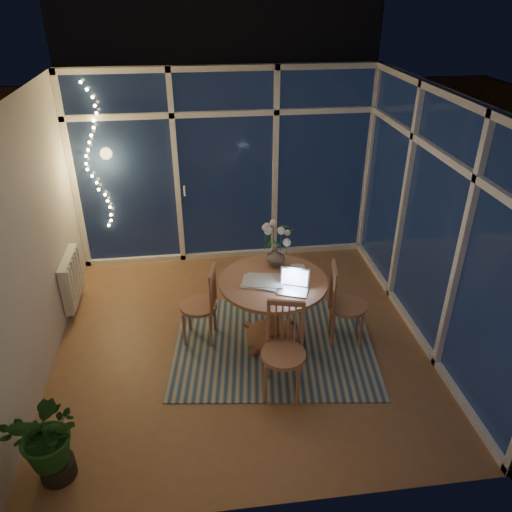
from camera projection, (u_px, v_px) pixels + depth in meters
name	position (u px, v px, depth m)	size (l,w,h in m)	color
floor	(243.00, 340.00, 5.51)	(4.00, 4.00, 0.00)	#8E5E3E
ceiling	(240.00, 99.00, 4.25)	(4.00, 4.00, 0.00)	silver
wall_back	(226.00, 168.00, 6.62)	(4.00, 0.04, 2.60)	beige
wall_front	(275.00, 375.00, 3.15)	(4.00, 0.04, 2.60)	beige
wall_left	(29.00, 247.00, 4.65)	(0.04, 4.00, 2.60)	beige
wall_right	(436.00, 223.00, 5.11)	(0.04, 4.00, 2.60)	beige
window_wall_back	(226.00, 169.00, 6.58)	(4.00, 0.10, 2.60)	white
window_wall_right	(432.00, 224.00, 5.10)	(0.10, 4.00, 2.60)	white
radiator	(71.00, 279.00, 5.88)	(0.10, 0.70, 0.58)	silver
fairy_lights	(94.00, 159.00, 6.22)	(0.24, 0.10, 1.85)	#FBC864
garden_patio	(241.00, 183.00, 9.93)	(12.00, 6.00, 0.10)	black
garden_fence	(213.00, 129.00, 9.84)	(11.00, 0.08, 1.80)	#332312
neighbour_roof	(216.00, 42.00, 11.85)	(7.00, 3.00, 2.20)	#2E3038
garden_shrubs	(172.00, 192.00, 8.15)	(0.90, 0.90, 0.90)	black
rug	(274.00, 345.00, 5.43)	(2.15, 1.72, 0.01)	#B8AF95
dining_table	(273.00, 311.00, 5.34)	(1.13, 1.13, 0.77)	#A96B4C
chair_left	(198.00, 304.00, 5.33)	(0.42, 0.42, 0.91)	#A96B4C
chair_right	(347.00, 304.00, 5.30)	(0.44, 0.44, 0.94)	#A96B4C
chair_front	(283.00, 353.00, 4.60)	(0.44, 0.44, 0.95)	#A96B4C
laptop	(293.00, 282.00, 4.91)	(0.30, 0.26, 0.22)	silver
flower_vase	(275.00, 257.00, 5.36)	(0.20, 0.20, 0.21)	silver
bowl	(298.00, 269.00, 5.31)	(0.15, 0.15, 0.04)	white
newspapers	(263.00, 281.00, 5.11)	(0.37, 0.28, 0.02)	silver
phone	(286.00, 289.00, 5.00)	(0.10, 0.05, 0.01)	black
potted_plant	(50.00, 442.00, 3.82)	(0.54, 0.47, 0.76)	#1B4C1B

